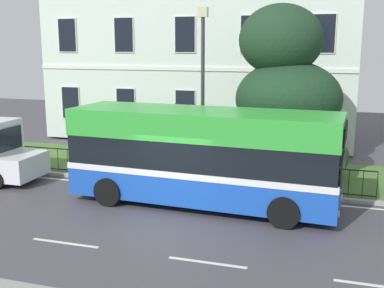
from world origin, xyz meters
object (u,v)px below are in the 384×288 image
evergreen_tree (284,115)px  litter_bin (164,160)px  single_decker_bus (203,156)px  georgian_townhouse (209,16)px  street_lamp_post (203,82)px

evergreen_tree → litter_bin: (-4.61, -1.17, -1.90)m
single_decker_bus → litter_bin: 3.94m
georgian_townhouse → single_decker_bus: 14.37m
georgian_townhouse → street_lamp_post: size_ratio=2.62×
georgian_townhouse → single_decker_bus: bearing=-75.3°
evergreen_tree → street_lamp_post: size_ratio=1.10×
georgian_townhouse → street_lamp_post: bearing=-75.8°
single_decker_bus → litter_bin: bearing=133.1°
georgian_townhouse → litter_bin: bearing=-84.8°
street_lamp_post → litter_bin: (-1.63, 0.08, -3.19)m
evergreen_tree → single_decker_bus: evergreen_tree is taller
single_decker_bus → litter_bin: size_ratio=8.01×
evergreen_tree → street_lamp_post: (-2.98, -1.25, 1.29)m
evergreen_tree → litter_bin: evergreen_tree is taller
litter_bin → evergreen_tree: bearing=14.2°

